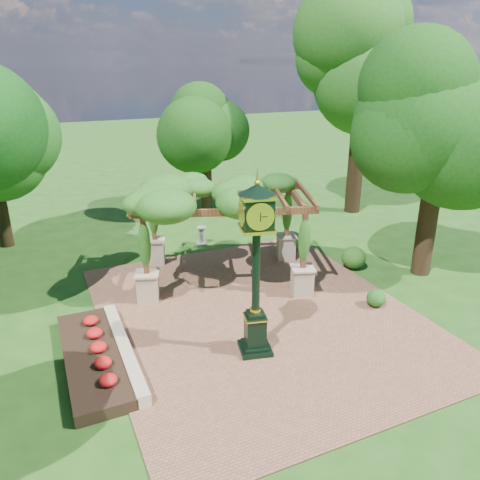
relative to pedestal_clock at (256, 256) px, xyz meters
name	(u,v)px	position (x,y,z in m)	size (l,w,h in m)	color
ground	(272,329)	(1.04, 0.88, -3.08)	(120.00, 120.00, 0.00)	#1E4714
brick_plaza	(258,314)	(1.04, 1.88, -3.06)	(10.00, 12.00, 0.04)	brown
border_wall	(124,350)	(-3.56, 1.38, -2.88)	(0.35, 5.00, 0.40)	#C6B793
flower_bed	(92,358)	(-4.46, 1.38, -2.90)	(1.50, 5.00, 0.36)	red
pedestal_clock	(256,256)	(0.00, 0.00, 0.00)	(1.22, 1.22, 5.16)	black
pergola	(223,197)	(1.09, 5.07, 0.25)	(7.43, 5.93, 4.07)	tan
sundial	(202,237)	(1.53, 8.84, -2.70)	(0.62, 0.62, 0.86)	gray
shrub_front	(376,298)	(5.03, 0.69, -2.74)	(0.67, 0.67, 0.60)	#1D5117
shrub_mid	(354,257)	(6.32, 3.69, -2.59)	(1.00, 1.00, 0.90)	#265618
shrub_back	(292,240)	(5.02, 6.51, -2.62)	(0.94, 0.94, 0.84)	#296B1F
tree_north	(205,121)	(3.52, 13.45, 1.97)	(3.64, 3.64, 7.38)	#342514
tree_east_far	(365,61)	(11.18, 10.24, 4.97)	(5.12, 5.12, 11.75)	black
tree_east_near	(443,116)	(8.56, 2.23, 3.13)	(5.18, 5.18, 9.04)	#382316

